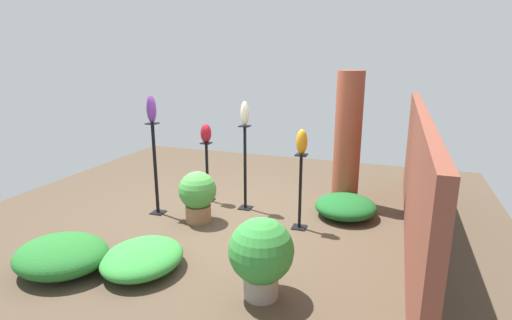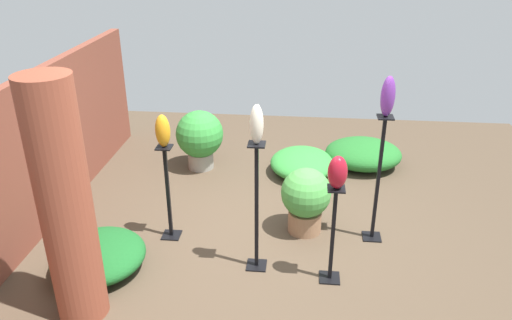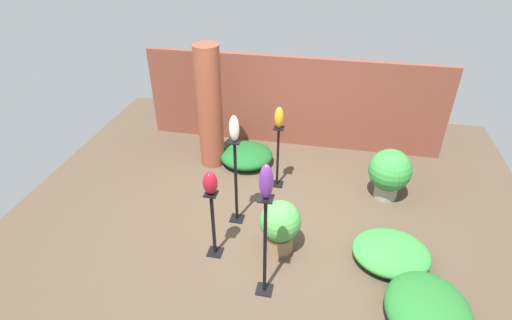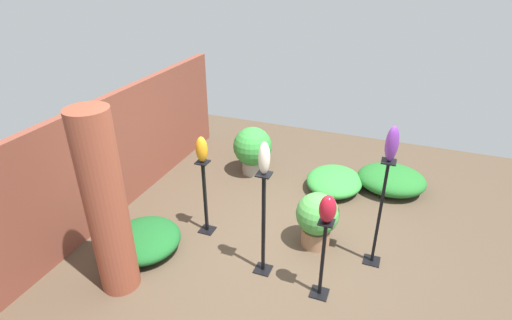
{
  "view_description": "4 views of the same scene",
  "coord_description": "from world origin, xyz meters",
  "px_view_note": "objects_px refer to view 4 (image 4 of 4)",
  "views": [
    {
      "loc": [
        5.16,
        2.21,
        2.39
      ],
      "look_at": [
        -0.15,
        0.34,
        0.92
      ],
      "focal_mm": 28.0,
      "sensor_mm": 36.0,
      "label": 1
    },
    {
      "loc": [
        -4.62,
        -0.37,
        3.12
      ],
      "look_at": [
        -0.18,
        0.08,
        1.04
      ],
      "focal_mm": 35.0,
      "sensor_mm": 36.0,
      "label": 2
    },
    {
      "loc": [
        0.69,
        -4.43,
        3.98
      ],
      "look_at": [
        -0.22,
        0.15,
        1.02
      ],
      "focal_mm": 28.0,
      "sensor_mm": 36.0,
      "label": 3
    },
    {
      "loc": [
        -3.99,
        -1.23,
        3.46
      ],
      "look_at": [
        0.11,
        0.36,
        1.17
      ],
      "focal_mm": 28.0,
      "sensor_mm": 36.0,
      "label": 4
    }
  ],
  "objects_px": {
    "art_vase_ivory": "(264,158)",
    "potted_plant_walkway_edge": "(253,148)",
    "art_vase_ruby": "(328,209)",
    "pedestal_ivory": "(263,229)",
    "pedestal_violet": "(379,218)",
    "pedestal_ruby": "(322,263)",
    "brick_pillar": "(106,206)",
    "potted_plant_near_pillar": "(317,218)",
    "art_vase_violet": "(392,144)",
    "pedestal_amber": "(205,201)",
    "art_vase_amber": "(202,149)"
  },
  "relations": [
    {
      "from": "art_vase_ivory",
      "to": "potted_plant_walkway_edge",
      "type": "distance_m",
      "value": 2.67
    },
    {
      "from": "art_vase_ruby",
      "to": "pedestal_ivory",
      "type": "bearing_deg",
      "value": 80.03
    },
    {
      "from": "pedestal_violet",
      "to": "potted_plant_walkway_edge",
      "type": "bearing_deg",
      "value": 54.8
    },
    {
      "from": "pedestal_ruby",
      "to": "pedestal_violet",
      "type": "height_order",
      "value": "pedestal_violet"
    },
    {
      "from": "pedestal_violet",
      "to": "art_vase_ruby",
      "type": "height_order",
      "value": "pedestal_violet"
    },
    {
      "from": "brick_pillar",
      "to": "potted_plant_near_pillar",
      "type": "bearing_deg",
      "value": -51.97
    },
    {
      "from": "art_vase_violet",
      "to": "art_vase_ivory",
      "type": "relative_size",
      "value": 1.1
    },
    {
      "from": "art_vase_ruby",
      "to": "potted_plant_walkway_edge",
      "type": "relative_size",
      "value": 0.37
    },
    {
      "from": "potted_plant_near_pillar",
      "to": "art_vase_ruby",
      "type": "bearing_deg",
      "value": -163.06
    },
    {
      "from": "art_vase_ruby",
      "to": "pedestal_ruby",
      "type": "bearing_deg",
      "value": -90.0
    },
    {
      "from": "pedestal_amber",
      "to": "art_vase_ivory",
      "type": "bearing_deg",
      "value": -114.35
    },
    {
      "from": "art_vase_amber",
      "to": "potted_plant_near_pillar",
      "type": "distance_m",
      "value": 1.72
    },
    {
      "from": "pedestal_ruby",
      "to": "art_vase_violet",
      "type": "distance_m",
      "value": 1.49
    },
    {
      "from": "pedestal_ruby",
      "to": "art_vase_ivory",
      "type": "height_order",
      "value": "art_vase_ivory"
    },
    {
      "from": "pedestal_violet",
      "to": "art_vase_violet",
      "type": "height_order",
      "value": "art_vase_violet"
    },
    {
      "from": "pedestal_ruby",
      "to": "pedestal_ivory",
      "type": "relative_size",
      "value": 0.74
    },
    {
      "from": "pedestal_violet",
      "to": "pedestal_amber",
      "type": "xyz_separation_m",
      "value": [
        -0.19,
        2.22,
        -0.16
      ]
    },
    {
      "from": "brick_pillar",
      "to": "art_vase_ruby",
      "type": "bearing_deg",
      "value": -72.83
    },
    {
      "from": "brick_pillar",
      "to": "pedestal_amber",
      "type": "xyz_separation_m",
      "value": [
        1.26,
        -0.47,
        -0.59
      ]
    },
    {
      "from": "pedestal_amber",
      "to": "potted_plant_walkway_edge",
      "type": "bearing_deg",
      "value": 0.62
    },
    {
      "from": "potted_plant_near_pillar",
      "to": "art_vase_violet",
      "type": "bearing_deg",
      "value": -95.5
    },
    {
      "from": "pedestal_ruby",
      "to": "art_vase_violet",
      "type": "relative_size",
      "value": 2.44
    },
    {
      "from": "brick_pillar",
      "to": "art_vase_ruby",
      "type": "height_order",
      "value": "brick_pillar"
    },
    {
      "from": "art_vase_violet",
      "to": "art_vase_amber",
      "type": "height_order",
      "value": "art_vase_violet"
    },
    {
      "from": "art_vase_ruby",
      "to": "art_vase_ivory",
      "type": "height_order",
      "value": "art_vase_ivory"
    },
    {
      "from": "pedestal_violet",
      "to": "pedestal_amber",
      "type": "relative_size",
      "value": 1.31
    },
    {
      "from": "art_vase_ruby",
      "to": "potted_plant_walkway_edge",
      "type": "bearing_deg",
      "value": 36.67
    },
    {
      "from": "art_vase_ruby",
      "to": "potted_plant_near_pillar",
      "type": "height_order",
      "value": "art_vase_ruby"
    },
    {
      "from": "pedestal_ruby",
      "to": "potted_plant_walkway_edge",
      "type": "distance_m",
      "value": 2.93
    },
    {
      "from": "pedestal_violet",
      "to": "pedestal_ivory",
      "type": "height_order",
      "value": "pedestal_violet"
    },
    {
      "from": "potted_plant_near_pillar",
      "to": "potted_plant_walkway_edge",
      "type": "distance_m",
      "value": 2.13
    },
    {
      "from": "brick_pillar",
      "to": "art_vase_amber",
      "type": "distance_m",
      "value": 1.36
    },
    {
      "from": "art_vase_ruby",
      "to": "pedestal_violet",
      "type": "bearing_deg",
      "value": -32.55
    },
    {
      "from": "pedestal_violet",
      "to": "potted_plant_near_pillar",
      "type": "xyz_separation_m",
      "value": [
        0.07,
        0.75,
        -0.24
      ]
    },
    {
      "from": "pedestal_violet",
      "to": "potted_plant_near_pillar",
      "type": "relative_size",
      "value": 1.87
    },
    {
      "from": "brick_pillar",
      "to": "art_vase_ruby",
      "type": "relative_size",
      "value": 6.96
    },
    {
      "from": "art_vase_violet",
      "to": "potted_plant_walkway_edge",
      "type": "distance_m",
      "value": 2.98
    },
    {
      "from": "brick_pillar",
      "to": "art_vase_amber",
      "type": "height_order",
      "value": "brick_pillar"
    },
    {
      "from": "pedestal_amber",
      "to": "pedestal_ruby",
      "type": "bearing_deg",
      "value": -108.55
    },
    {
      "from": "brick_pillar",
      "to": "pedestal_amber",
      "type": "height_order",
      "value": "brick_pillar"
    },
    {
      "from": "potted_plant_walkway_edge",
      "to": "brick_pillar",
      "type": "bearing_deg",
      "value": 171.53
    },
    {
      "from": "pedestal_violet",
      "to": "pedestal_ivory",
      "type": "distance_m",
      "value": 1.38
    },
    {
      "from": "art_vase_ivory",
      "to": "potted_plant_near_pillar",
      "type": "relative_size",
      "value": 0.49
    },
    {
      "from": "pedestal_violet",
      "to": "potted_plant_near_pillar",
      "type": "height_order",
      "value": "pedestal_violet"
    },
    {
      "from": "potted_plant_walkway_edge",
      "to": "art_vase_ivory",
      "type": "bearing_deg",
      "value": -155.37
    },
    {
      "from": "art_vase_violet",
      "to": "art_vase_ivory",
      "type": "bearing_deg",
      "value": 117.65
    },
    {
      "from": "art_vase_violet",
      "to": "potted_plant_near_pillar",
      "type": "xyz_separation_m",
      "value": [
        0.07,
        0.75,
        -1.21
      ]
    },
    {
      "from": "art_vase_violet",
      "to": "potted_plant_near_pillar",
      "type": "relative_size",
      "value": 0.54
    },
    {
      "from": "pedestal_ivory",
      "to": "pedestal_amber",
      "type": "xyz_separation_m",
      "value": [
        0.45,
        1.0,
        -0.13
      ]
    },
    {
      "from": "pedestal_violet",
      "to": "art_vase_amber",
      "type": "height_order",
      "value": "art_vase_amber"
    }
  ]
}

